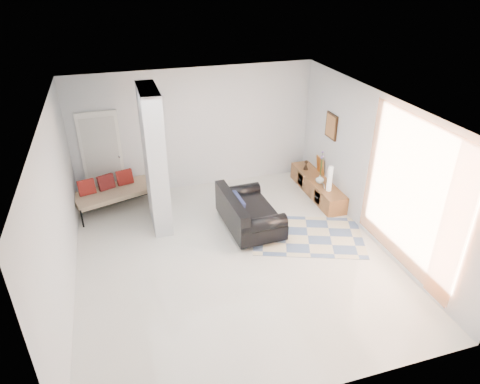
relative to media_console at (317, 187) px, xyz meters
name	(u,v)px	position (x,y,z in m)	size (l,w,h in m)	color
floor	(233,256)	(-2.52, -1.70, -0.20)	(6.00, 6.00, 0.00)	beige
ceiling	(231,108)	(-2.52, -1.70, 2.60)	(6.00, 6.00, 0.00)	white
wall_back	(196,130)	(-2.52, 1.30, 1.20)	(6.00, 6.00, 0.00)	silver
wall_front	(308,313)	(-2.52, -4.70, 1.20)	(6.00, 6.00, 0.00)	silver
wall_left	(58,214)	(-5.27, -1.70, 1.20)	(6.00, 6.00, 0.00)	silver
wall_right	(375,169)	(0.23, -1.70, 1.20)	(6.00, 6.00, 0.00)	silver
partition_column	(155,160)	(-3.62, -0.10, 1.20)	(0.35, 1.20, 2.80)	silver
hallway_door	(102,157)	(-4.62, 1.26, 0.82)	(0.85, 0.06, 2.04)	white
curtain	(411,196)	(0.15, -2.85, 1.25)	(2.55, 2.55, 0.00)	#FF8C43
wall_art	(331,126)	(0.20, 0.00, 1.45)	(0.04, 0.45, 0.55)	#3A210F
media_console	(317,187)	(0.00, 0.00, 0.00)	(0.45, 2.04, 0.80)	brown
loveseat	(247,213)	(-1.98, -0.87, 0.15)	(1.03, 1.68, 0.76)	silver
daybed	(115,190)	(-4.45, 0.76, 0.21)	(1.95, 1.27, 0.77)	black
area_rug	(308,236)	(-0.92, -1.50, -0.20)	(2.13, 1.42, 0.01)	#C2B794
cylinder_lamp	(330,179)	(-0.02, -0.56, 0.48)	(0.10, 0.10, 0.56)	silver
bronze_figurine	(306,165)	(-0.05, 0.56, 0.31)	(0.11, 0.11, 0.23)	#2F2015
vase	(320,179)	(-0.05, -0.18, 0.29)	(0.19, 0.19, 0.19)	white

